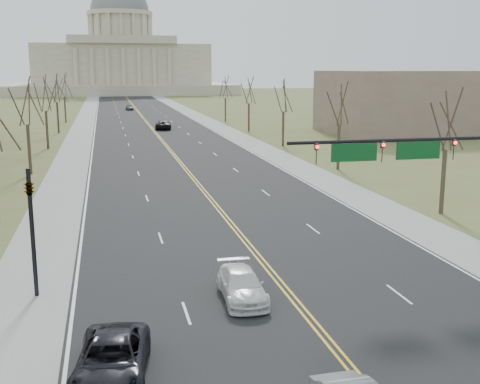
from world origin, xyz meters
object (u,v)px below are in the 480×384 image
car_far_nb (163,125)px  car_far_sb (130,107)px  signal_left (31,218)px  car_sb_inner_second (242,285)px  signal_mast (417,160)px  car_sb_outer_lead (111,360)px

car_far_nb → car_far_sb: size_ratio=1.37×
signal_left → car_sb_inner_second: (9.19, -2.47, -3.04)m
car_far_nb → car_sb_inner_second: bearing=94.5°
car_far_sb → signal_mast: bearing=-91.4°
signal_left → car_far_nb: size_ratio=1.06×
signal_mast → signal_left: bearing=180.0°
signal_mast → car_sb_outer_lead: size_ratio=2.36×
signal_mast → car_far_sb: size_ratio=2.94×
signal_mast → signal_left: (-18.95, 0.00, -2.05)m
signal_mast → car_sb_inner_second: bearing=-165.8°
signal_left → car_sb_inner_second: 9.99m
car_sb_outer_lead → car_sb_inner_second: (5.89, 6.11, -0.05)m
signal_mast → car_sb_inner_second: 11.27m
car_sb_outer_lead → car_sb_inner_second: size_ratio=1.13×
car_sb_inner_second → car_far_nb: (4.11, 79.37, 0.12)m
car_sb_outer_lead → car_sb_inner_second: car_sb_outer_lead is taller
car_far_sb → car_sb_outer_lead: bearing=-98.2°
signal_left → car_far_nb: bearing=80.2°
car_far_nb → car_far_sb: car_far_nb is taller
car_sb_inner_second → car_far_sb: 130.23m
car_far_nb → car_far_sb: (-3.62, 50.86, -0.08)m
signal_left → car_sb_outer_lead: 9.66m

